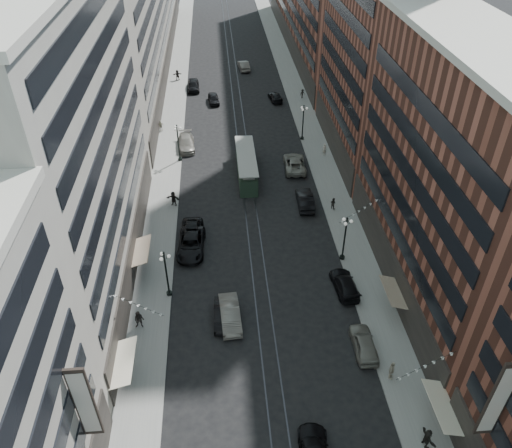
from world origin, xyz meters
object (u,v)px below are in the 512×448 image
object	(u,v)px
lamppost_se_mid	(303,121)
pedestrian_5	(173,199)
lamppost_sw_mid	(178,142)
pedestrian_2	(139,320)
pedestrian_7	(333,203)
car_10	(305,200)
car_14	(244,65)
car_7	(191,232)
pedestrian_4	(392,370)
car_13	(214,99)
car_extra_0	(230,314)
car_8	(186,143)
car_extra_1	(345,284)
car_11	(295,163)
car_2	(191,244)
pedestrian_8	(324,149)
streetcar	(246,166)
car_4	(364,343)
pedestrian_extra_1	(177,75)
car_12	(275,97)
pedestrian_9	(302,94)
car_9	(193,85)
lamppost_se_far	(345,237)
car_5	(222,314)
pedestrian_extra_0	(427,438)
pedestrian_6	(161,126)

from	to	relation	value
lamppost_se_mid	pedestrian_5	distance (m)	24.87
lamppost_sw_mid	pedestrian_2	xyz separation A→B (m)	(-2.44, -31.07, -1.98)
pedestrian_7	car_10	bearing A→B (deg)	26.26
car_14	pedestrian_7	world-z (taller)	car_14
lamppost_se_mid	car_7	bearing A→B (deg)	-125.61
pedestrian_4	car_14	size ratio (longest dim) A/B	0.37
car_13	car_extra_0	world-z (taller)	car_extra_0
car_8	car_extra_1	bearing A→B (deg)	-65.40
car_11	pedestrian_7	size ratio (longest dim) A/B	4.13
car_2	car_extra_0	distance (m)	11.40
car_2	pedestrian_8	size ratio (longest dim) A/B	3.48
car_2	car_extra_1	world-z (taller)	car_2
car_10	pedestrian_8	distance (m)	13.22
car_2	car_10	xyz separation A→B (m)	(13.95, 7.58, 0.01)
streetcar	car_4	distance (m)	31.68
lamppost_se_mid	car_11	bearing A→B (deg)	-105.83
pedestrian_extra_1	car_11	bearing A→B (deg)	105.22
car_12	pedestrian_9	xyz separation A→B (m)	(4.91, 0.47, 0.26)
car_9	pedestrian_7	size ratio (longest dim) A/B	3.51
lamppost_se_far	pedestrian_extra_1	bearing A→B (deg)	110.28
pedestrian_4	pedestrian_9	distance (m)	59.12
lamppost_se_far	pedestrian_7	size ratio (longest dim) A/B	3.68
car_4	car_11	world-z (taller)	car_11
car_10	car_extra_0	bearing A→B (deg)	62.82
car_4	car_8	xyz separation A→B (m)	(-16.80, 39.04, 0.04)
lamppost_se_far	car_9	xyz separation A→B (m)	(-16.95, 49.39, -2.20)
pedestrian_7	lamppost_sw_mid	bearing A→B (deg)	8.73
car_5	car_11	xyz separation A→B (m)	(10.80, 27.22, 0.13)
streetcar	car_extra_1	distance (m)	24.41
car_14	car_extra_1	xyz separation A→B (m)	(6.20, -63.77, -0.11)
car_10	car_14	world-z (taller)	car_10
car_9	pedestrian_5	size ratio (longest dim) A/B	2.74
pedestrian_extra_0	pedestrian_extra_1	bearing A→B (deg)	5.18
car_4	pedestrian_6	xyz separation A→B (m)	(-20.90, 44.76, 0.21)
lamppost_sw_mid	pedestrian_9	distance (m)	29.49
car_7	car_13	world-z (taller)	car_13
pedestrian_9	car_8	bearing A→B (deg)	-161.65
car_8	pedestrian_extra_1	bearing A→B (deg)	91.59
lamppost_se_far	car_10	world-z (taller)	lamppost_se_far
car_2	car_14	bearing A→B (deg)	84.03
pedestrian_6	pedestrian_8	bearing A→B (deg)	141.72
lamppost_se_mid	pedestrian_5	xyz separation A→B (m)	(-18.70, -16.27, -1.99)
car_9	pedestrian_6	size ratio (longest dim) A/B	3.03
pedestrian_2	car_13	world-z (taller)	pedestrian_2
car_extra_0	car_10	bearing A→B (deg)	57.22
car_5	pedestrian_2	distance (m)	7.66
pedestrian_7	car_5	bearing A→B (deg)	94.33
car_11	lamppost_sw_mid	bearing A→B (deg)	-8.76
car_8	car_extra_1	size ratio (longest dim) A/B	1.14
car_8	pedestrian_8	world-z (taller)	pedestrian_8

